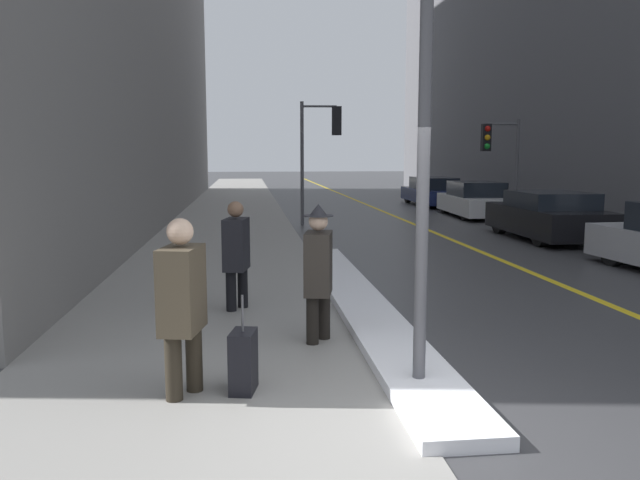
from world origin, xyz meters
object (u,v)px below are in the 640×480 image
Objects in this scene: traffic_light_near at (323,136)px; pedestrian_in_glasses at (182,299)px; parked_car_white at (475,200)px; lamp_post at (425,117)px; pedestrian_trailing at (236,250)px; parked_car_black at (549,216)px; parked_car_navy at (433,192)px; rolling_suitcase at (243,362)px; traffic_light_far at (497,148)px; pedestrian_in_fedora at (318,268)px.

traffic_light_near reaches higher than pedestrian_in_glasses.
parked_car_white is (5.85, 2.04, -2.24)m from traffic_light_near.
pedestrian_trailing is at bearing 117.86° from lamp_post.
parked_car_black is at bearing -31.71° from traffic_light_near.
parked_car_navy is (0.27, 11.43, -0.02)m from parked_car_black.
lamp_post is 1.00× the size of parked_car_white.
traffic_light_near reaches higher than rolling_suitcase.
lamp_post is 2.53× the size of pedestrian_in_glasses.
parked_car_white is (8.45, 12.95, -0.29)m from pedestrian_trailing.
traffic_light_far is at bearing 161.55° from rolling_suitcase.
parked_car_white reaches higher than rolling_suitcase.
traffic_light_far is 3.60× the size of rolling_suitcase.
pedestrian_in_glasses reaches higher than rolling_suitcase.
lamp_post reaches higher than traffic_light_near.
traffic_light_near is 0.80× the size of parked_car_navy.
parked_car_navy is (8.91, 21.52, -0.33)m from pedestrian_in_glasses.
pedestrian_in_glasses is at bearing -97.59° from traffic_light_near.
parked_car_white is (0.26, 6.14, -0.02)m from parked_car_black.
parked_car_white is (7.45, 14.67, -0.32)m from pedestrian_in_fedora.
parked_car_white reaches higher than parked_car_navy.
parked_car_navy is at bearing 171.26° from pedestrian_in_fedora.
pedestrian_in_glasses is 1.77× the size of rolling_suitcase.
parked_car_black is at bearing 151.63° from pedestrian_in_fedora.
pedestrian_in_glasses is 2.12m from pedestrian_in_fedora.
parked_car_black is 12.91m from rolling_suitcase.
traffic_light_far is at bearing -179.59° from parked_car_navy.
parked_car_white is (8.90, 16.22, -0.34)m from pedestrian_in_glasses.
pedestrian_in_glasses is 23.30m from parked_car_navy.
pedestrian_trailing reaches higher than parked_car_white.
traffic_light_near is 0.93× the size of parked_car_black.
traffic_light_far reaches higher than pedestrian_in_glasses.
pedestrian_in_fedora is 11.17m from parked_car_black.
traffic_light_near is 0.92× the size of parked_car_white.
pedestrian_in_fedora is 21.32m from parked_car_navy.
lamp_post reaches higher than parked_car_black.
traffic_light_far is (5.88, 0.23, -0.37)m from traffic_light_near.
traffic_light_far is 0.80× the size of parked_car_white.
traffic_light_near is 9.66m from parked_car_navy.
lamp_post is at bearing 163.11° from parked_car_navy.
parked_car_navy is at bearing 169.28° from pedestrian_in_glasses.
pedestrian_in_fedora is 0.39× the size of parked_car_white.
traffic_light_near is at bearing -175.45° from pedestrian_in_fedora.
parked_car_black is (6.41, 10.19, -1.97)m from lamp_post.
traffic_light_near reaches higher than pedestrian_trailing.
pedestrian_trailing is 1.68× the size of rolling_suitcase.
traffic_light_near is 7.28m from parked_car_black.
parked_car_navy is (7.47, 19.97, -0.32)m from pedestrian_in_fedora.
traffic_light_far is 2.03× the size of pedestrian_in_glasses.
pedestrian_in_fedora is 0.40× the size of parked_car_black.
traffic_light_near is at bearing 141.63° from parked_car_navy.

